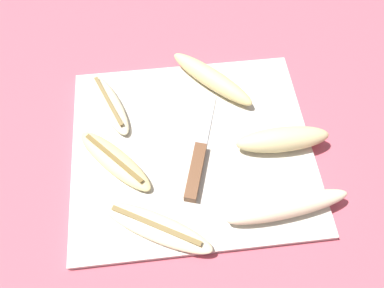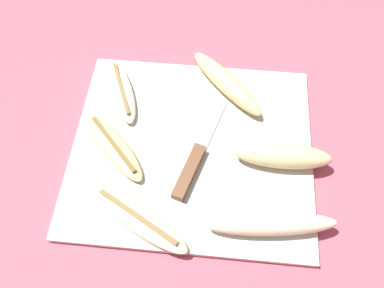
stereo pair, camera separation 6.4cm
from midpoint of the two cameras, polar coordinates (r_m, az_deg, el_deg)
The scene contains 9 objects.
ground_plane at distance 0.66m, azimuth -2.77°, elevation -1.18°, with size 4.00×4.00×0.00m, color #C65160.
cutting_board at distance 0.65m, azimuth -2.79°, elevation -0.93°, with size 0.41×0.37×0.01m.
knife at distance 0.63m, azimuth -2.23°, elevation -3.12°, with size 0.08×0.21×0.02m.
banana_pale_long at distance 0.71m, azimuth -15.04°, elevation 5.72°, with size 0.09×0.15×0.02m.
banana_bright_far at distance 0.60m, azimuth 11.42°, elevation -9.64°, with size 0.20×0.06×0.04m.
banana_spotted_left at distance 0.65m, azimuth -14.49°, elevation -2.72°, with size 0.14×0.15×0.02m.
banana_golden_short at distance 0.71m, azimuth 0.42°, elevation 9.74°, with size 0.15×0.16×0.03m.
banana_mellow_near at distance 0.64m, azimuth 10.92°, elevation 0.44°, with size 0.16×0.05×0.04m.
banana_cream_curved at distance 0.59m, azimuth -8.63°, elevation -12.75°, with size 0.18×0.13×0.02m.
Camera 1 is at (-0.03, -0.31, 0.58)m, focal length 35.00 mm.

